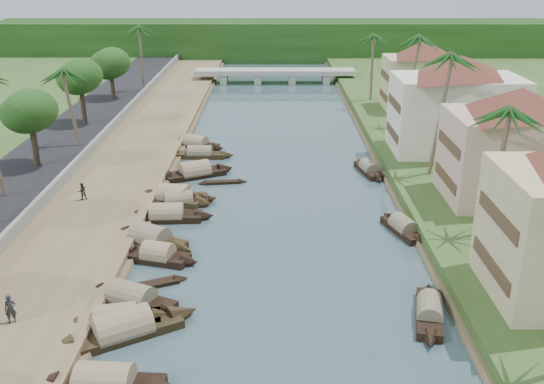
{
  "coord_description": "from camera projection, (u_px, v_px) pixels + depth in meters",
  "views": [
    {
      "loc": [
        -0.46,
        -34.99,
        20.77
      ],
      "look_at": [
        -0.48,
        13.39,
        2.0
      ],
      "focal_mm": 40.0,
      "sensor_mm": 36.0,
      "label": 1
    }
  ],
  "objects": [
    {
      "name": "ground",
      "position": [
        279.0,
        293.0,
        40.13
      ],
      "size": [
        220.0,
        220.0,
        0.0
      ],
      "primitive_type": "plane",
      "color": "#374D52",
      "rests_on": "ground"
    },
    {
      "name": "left_bank",
      "position": [
        112.0,
        183.0,
        58.64
      ],
      "size": [
        10.0,
        180.0,
        0.8
      ],
      "primitive_type": "cube",
      "color": "brown",
      "rests_on": "ground"
    },
    {
      "name": "right_bank",
      "position": [
        473.0,
        181.0,
        58.55
      ],
      "size": [
        16.0,
        180.0,
        1.2
      ],
      "primitive_type": "cube",
      "color": "#2E4E1F",
      "rests_on": "ground"
    },
    {
      "name": "road",
      "position": [
        24.0,
        180.0,
        58.53
      ],
      "size": [
        8.0,
        180.0,
        1.4
      ],
      "primitive_type": "cube",
      "color": "black",
      "rests_on": "ground"
    },
    {
      "name": "retaining_wall",
      "position": [
        68.0,
        173.0,
        58.3
      ],
      "size": [
        0.4,
        180.0,
        1.1
      ],
      "primitive_type": "cube",
      "color": "gray",
      "rests_on": "left_bank"
    },
    {
      "name": "treeline",
      "position": [
        274.0,
        40.0,
        131.91
      ],
      "size": [
        120.0,
        14.0,
        8.0
      ],
      "color": "#173A0F",
      "rests_on": "ground"
    },
    {
      "name": "bridge",
      "position": [
        275.0,
        73.0,
        106.63
      ],
      "size": [
        28.0,
        4.0,
        2.4
      ],
      "color": "#9F9E94",
      "rests_on": "ground"
    },
    {
      "name": "building_mid",
      "position": [
        515.0,
        144.0,
        50.96
      ],
      "size": [
        14.11,
        14.11,
        9.7
      ],
      "color": "#CF9C92",
      "rests_on": "right_bank"
    },
    {
      "name": "building_far",
      "position": [
        456.0,
        103.0,
        63.92
      ],
      "size": [
        15.59,
        15.59,
        10.2
      ],
      "color": "white",
      "rests_on": "right_bank"
    },
    {
      "name": "building_distant",
      "position": [
        422.0,
        74.0,
        82.74
      ],
      "size": [
        12.62,
        12.62,
        9.2
      ],
      "color": "beige",
      "rests_on": "right_bank"
    },
    {
      "name": "sampan_2",
      "position": [
        123.0,
        330.0,
        35.41
      ],
      "size": [
        9.27,
        6.57,
        2.49
      ],
      "rotation": [
        0.0,
        0.0,
        0.53
      ],
      "color": "black",
      "rests_on": "ground"
    },
    {
      "name": "sampan_3",
      "position": [
        132.0,
        299.0,
        38.6
      ],
      "size": [
        8.17,
        5.05,
        2.22
      ],
      "rotation": [
        0.0,
        0.0,
        -0.44
      ],
      "color": "black",
      "rests_on": "ground"
    },
    {
      "name": "sampan_4",
      "position": [
        116.0,
        321.0,
        36.31
      ],
      "size": [
        7.57,
        3.13,
        2.12
      ],
      "rotation": [
        0.0,
        0.0,
        0.21
      ],
      "color": "black",
      "rests_on": "ground"
    },
    {
      "name": "sampan_5",
      "position": [
        158.0,
        256.0,
        44.24
      ],
      "size": [
        6.62,
        3.33,
        2.08
      ],
      "rotation": [
        0.0,
        0.0,
        -0.28
      ],
      "color": "black",
      "rests_on": "ground"
    },
    {
      "name": "sampan_6",
      "position": [
        150.0,
        240.0,
        46.76
      ],
      "size": [
        8.05,
        5.62,
        2.42
      ],
      "rotation": [
        0.0,
        0.0,
        -0.51
      ],
      "color": "black",
      "rests_on": "ground"
    },
    {
      "name": "sampan_7",
      "position": [
        167.0,
        216.0,
        51.12
      ],
      "size": [
        8.23,
        2.13,
        2.18
      ],
      "rotation": [
        0.0,
        0.0,
        0.05
      ],
      "color": "black",
      "rests_on": "ground"
    },
    {
      "name": "sampan_8",
      "position": [
        173.0,
        198.0,
        54.77
      ],
      "size": [
        7.88,
        4.06,
        2.36
      ],
      "rotation": [
        0.0,
        0.0,
        -0.31
      ],
      "color": "black",
      "rests_on": "ground"
    },
    {
      "name": "sampan_9",
      "position": [
        178.0,
        202.0,
        54.03
      ],
      "size": [
        7.27,
        3.72,
        1.88
      ],
      "rotation": [
        0.0,
        0.0,
        0.34
      ],
      "color": "black",
      "rests_on": "ground"
    },
    {
      "name": "sampan_10",
      "position": [
        174.0,
        196.0,
        55.32
      ],
      "size": [
        8.26,
        2.66,
        2.23
      ],
      "rotation": [
        0.0,
        0.0,
        -0.12
      ],
      "color": "black",
      "rests_on": "ground"
    },
    {
      "name": "sampan_11",
      "position": [
        195.0,
        173.0,
        61.25
      ],
      "size": [
        8.5,
        5.55,
        2.43
      ],
      "rotation": [
        0.0,
        0.0,
        0.47
      ],
      "color": "black",
      "rests_on": "ground"
    },
    {
      "name": "sampan_12",
      "position": [
        200.0,
        154.0,
        67.17
      ],
      "size": [
        7.88,
        1.79,
        1.91
      ],
      "rotation": [
        0.0,
        0.0,
        -0.04
      ],
      "color": "black",
      "rests_on": "ground"
    },
    {
      "name": "sampan_13",
      "position": [
        196.0,
        144.0,
        70.77
      ],
      "size": [
        7.56,
        4.64,
        2.1
      ],
      "rotation": [
        0.0,
        0.0,
        -0.43
      ],
      "color": "black",
      "rests_on": "ground"
    },
    {
      "name": "sampan_14",
      "position": [
        429.0,
        312.0,
        37.23
      ],
      "size": [
        2.97,
        7.62,
        1.87
      ],
      "rotation": [
        0.0,
        0.0,
        1.35
      ],
      "color": "black",
      "rests_on": "ground"
    },
    {
      "name": "sampan_15",
      "position": [
        403.0,
        228.0,
        48.8
      ],
      "size": [
        3.51,
        7.0,
        1.9
      ],
      "rotation": [
        0.0,
        0.0,
        1.89
      ],
      "color": "black",
      "rests_on": "ground"
    },
    {
      "name": "sampan_16",
      "position": [
        369.0,
        169.0,
        62.34
      ],
      "size": [
        2.83,
        7.29,
        1.81
      ],
      "rotation": [
        0.0,
        0.0,
        1.79
      ],
      "color": "black",
      "rests_on": "ground"
    },
    {
      "name": "canoe_1",
      "position": [
        149.0,
        286.0,
        40.84
      ],
      "size": [
        5.43,
        3.04,
        0.9
      ],
      "rotation": [
        0.0,
        0.0,
        0.41
      ],
      "color": "black",
      "rests_on": "ground"
    },
    {
      "name": "canoe_2",
      "position": [
        223.0,
        183.0,
        59.54
      ],
      "size": [
        5.04,
        1.4,
        0.73
      ],
      "rotation": [
        0.0,
        0.0,
        0.14
      ],
      "color": "black",
      "rests_on": "ground"
    },
    {
      "name": "palm_1",
      "position": [
        505.0,
        113.0,
        42.78
      ],
      "size": [
        3.2,
        3.2,
        11.1
      ],
      "color": "#6F5E4A",
      "rests_on": "ground"
    },
    {
      "name": "palm_2",
      "position": [
        443.0,
        58.0,
        54.76
      ],
      "size": [
        3.2,
        3.2,
        12.91
      ],
      "color": "#6F5E4A",
      "rests_on": "ground"
    },
    {
      "name": "palm_3",
      "position": [
        411.0,
        39.0,
        71.68
      ],
      "size": [
        3.2,
        3.2,
        12.34
      ],
      "color": "#6F5E4A",
      "rests_on": "ground"
    },
    {
      "name": "palm_6",
      "position": [
        69.0,
        72.0,
        64.08
      ],
      "size": [
        3.2,
        3.2,
        9.75
      ],
      "color": "#6F5E4A",
      "rests_on": "ground"
    },
    {
      "name": "palm_7",
      "position": [
        374.0,
        37.0,
        86.02
      ],
      "size": [
        3.2,
        3.2,
        10.8
      ],
      "color": "#6F5E4A",
      "rests_on": "ground"
    },
    {
      "name": "palm_8",
      "position": [
        139.0,
        29.0,
        91.2
      ],
      "size": [
        3.2,
        3.2,
        11.15
      ],
      "color": "#6F5E4A",
      "rests_on": "ground"
    },
    {
      "name": "tree_3",
      "position": [
        30.0,
        112.0,
        58.7
      ],
      "size": [
        4.92,
        4.92,
        7.47
      ],
      "color": "#3F3224",
      "rests_on": "ground"
    },
    {
      "name": "tree_4",
      "position": [
        80.0,
        78.0,
        74.0
      ],
      "size": [
        4.99,
        4.99,
        7.82
      ],
      "color": "#3F3224",
      "rests_on": "ground"
    },
    {
      "name": "tree_5",
      "position": [
        110.0,
        64.0,
        87.88
      ],
      "size": [
        5.2,
        5.2,
        7.13
      ],
      "color": "#3F3224",
      "rests_on": "ground"
    },
    {
      "name": "tree_6",
      "position": [
        497.0,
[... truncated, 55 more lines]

